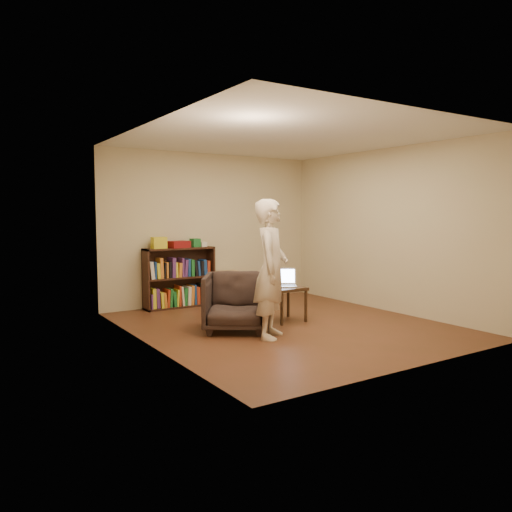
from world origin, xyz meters
TOP-DOWN VIEW (x-y plane):
  - floor at (0.00, 0.00)m, footprint 4.50×4.50m
  - ceiling at (0.00, 0.00)m, footprint 4.50×4.50m
  - wall_back at (0.00, 2.25)m, footprint 4.00×0.00m
  - wall_left at (-2.00, 0.00)m, footprint 0.00×4.50m
  - wall_right at (2.00, 0.00)m, footprint 0.00×4.50m
  - bookshelf at (-0.70, 2.09)m, footprint 1.20×0.30m
  - box_yellow at (-1.05, 2.06)m, footprint 0.23×0.17m
  - red_cloth at (-0.72, 2.05)m, footprint 0.37×0.29m
  - box_green at (-0.39, 2.10)m, footprint 0.16×0.16m
  - box_white at (-0.25, 2.07)m, footprint 0.10×0.10m
  - stool at (0.25, 2.03)m, footprint 0.38×0.38m
  - armchair at (-0.75, 0.13)m, footprint 1.16×1.17m
  - side_table at (0.16, 0.26)m, footprint 0.49×0.49m
  - laptop at (0.19, 0.32)m, footprint 0.46×0.45m
  - person at (-0.57, -0.44)m, footprint 0.75×0.75m

SIDE VIEW (x-z plane):
  - floor at x=0.00m, z-range 0.00..0.00m
  - armchair at x=-0.75m, z-range 0.00..0.78m
  - side_table at x=0.16m, z-range 0.17..0.67m
  - bookshelf at x=-0.70m, z-range -0.06..0.94m
  - stool at x=0.25m, z-range 0.17..0.72m
  - laptop at x=0.19m, z-range 0.43..0.69m
  - person at x=-0.57m, z-range 0.00..1.75m
  - box_white at x=-0.25m, z-range 1.00..1.08m
  - red_cloth at x=-0.72m, z-range 1.00..1.11m
  - box_green at x=-0.39m, z-range 1.00..1.14m
  - box_yellow at x=-1.05m, z-range 1.00..1.19m
  - wall_back at x=0.00m, z-range -0.70..3.30m
  - wall_left at x=-2.00m, z-range -0.95..3.55m
  - wall_right at x=2.00m, z-range -0.95..3.55m
  - ceiling at x=0.00m, z-range 2.60..2.60m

